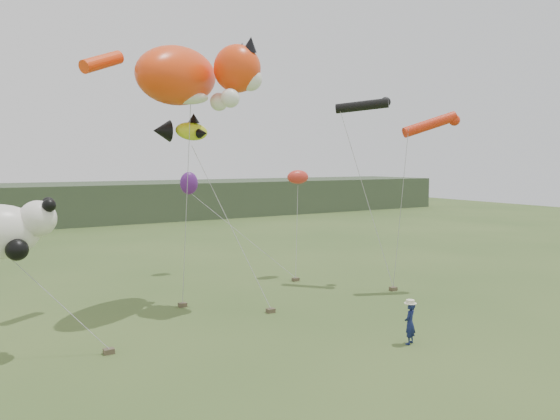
% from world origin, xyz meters
% --- Properties ---
extents(ground, '(120.00, 120.00, 0.00)m').
position_xyz_m(ground, '(0.00, 0.00, 0.00)').
color(ground, '#385123').
rests_on(ground, ground).
extents(headland, '(90.00, 13.00, 4.00)m').
position_xyz_m(headland, '(-3.11, 44.69, 1.92)').
color(headland, '#2D3D28').
rests_on(headland, ground).
extents(festival_attendant, '(0.64, 0.55, 1.48)m').
position_xyz_m(festival_attendant, '(1.08, -1.73, 0.74)').
color(festival_attendant, '#141D4D').
rests_on(festival_attendant, ground).
extents(sandbag_anchors, '(14.57, 6.29, 0.17)m').
position_xyz_m(sandbag_anchors, '(-0.79, 5.43, 0.09)').
color(sandbag_anchors, brown).
rests_on(sandbag_anchors, ground).
extents(cat_kite, '(7.25, 5.53, 3.17)m').
position_xyz_m(cat_kite, '(-3.39, 6.91, 10.02)').
color(cat_kite, '#FF410F').
rests_on(cat_kite, ground).
extents(fish_kite, '(2.48, 1.68, 1.29)m').
position_xyz_m(fish_kite, '(-3.45, 8.10, 7.73)').
color(fish_kite, '#D2E01C').
rests_on(fish_kite, ground).
extents(tube_kites, '(4.30, 4.97, 2.20)m').
position_xyz_m(tube_kites, '(7.03, 5.21, 8.71)').
color(tube_kites, black).
rests_on(tube_kites, ground).
extents(panda_kite, '(3.13, 2.02, 1.94)m').
position_xyz_m(panda_kite, '(-11.02, 4.02, 4.17)').
color(panda_kite, white).
rests_on(panda_kite, ground).
extents(misc_kites, '(6.02, 4.58, 1.39)m').
position_xyz_m(misc_kites, '(1.35, 12.05, 5.29)').
color(misc_kites, red).
rests_on(misc_kites, ground).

